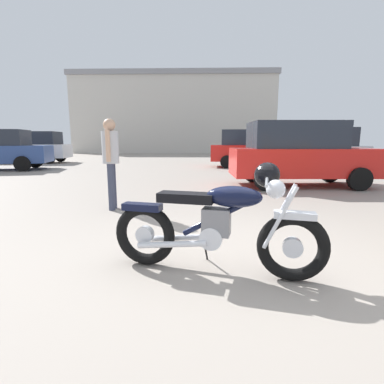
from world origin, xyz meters
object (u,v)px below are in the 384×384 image
at_px(silver_sedan_mid, 315,149).
at_px(blue_hatchback_right, 34,147).
at_px(bystander, 111,155).
at_px(white_estate_far, 295,146).
at_px(dark_sedan_left, 299,153).
at_px(vintage_motorcycle, 220,223).
at_px(pale_sedan_back, 250,148).

xyz_separation_m(silver_sedan_mid, blue_hatchback_right, (-13.78, 5.70, 0.00)).
distance_m(bystander, white_estate_far, 14.65).
height_order(dark_sedan_left, white_estate_far, dark_sedan_left).
bearing_deg(white_estate_far, vintage_motorcycle, -104.26).
relative_size(vintage_motorcycle, pale_sedan_back, 0.49).
bearing_deg(bystander, blue_hatchback_right, 119.41).
bearing_deg(vintage_motorcycle, white_estate_far, 83.03).
xyz_separation_m(vintage_motorcycle, pale_sedan_back, (3.15, 11.43, 0.43)).
xyz_separation_m(pale_sedan_back, dark_sedan_left, (-0.13, -6.07, 0.00)).
bearing_deg(pale_sedan_back, vintage_motorcycle, -96.41).
height_order(bystander, silver_sedan_mid, silver_sedan_mid).
relative_size(dark_sedan_left, blue_hatchback_right, 1.02).
distance_m(dark_sedan_left, white_estate_far, 10.12).
relative_size(bystander, dark_sedan_left, 0.42).
bearing_deg(white_estate_far, silver_sedan_mid, -94.63).
xyz_separation_m(bystander, silver_sedan_mid, (6.85, 6.29, -0.10)).
xyz_separation_m(vintage_motorcycle, silver_sedan_mid, (5.24, 9.04, 0.43)).
relative_size(silver_sedan_mid, dark_sedan_left, 1.01).
height_order(bystander, dark_sedan_left, dark_sedan_left).
distance_m(vintage_motorcycle, blue_hatchback_right, 17.05).
height_order(white_estate_far, blue_hatchback_right, blue_hatchback_right).
relative_size(vintage_motorcycle, bystander, 1.21).
bearing_deg(pale_sedan_back, bystander, -109.74).
height_order(pale_sedan_back, blue_hatchback_right, same).
height_order(pale_sedan_back, silver_sedan_mid, same).
relative_size(silver_sedan_mid, blue_hatchback_right, 1.03).
bearing_deg(dark_sedan_left, vintage_motorcycle, -116.35).
distance_m(vintage_motorcycle, bystander, 3.23).
xyz_separation_m(vintage_motorcycle, white_estate_far, (6.77, 14.76, 0.45)).
distance_m(bystander, blue_hatchback_right, 13.86).
bearing_deg(pale_sedan_back, dark_sedan_left, -82.23).
xyz_separation_m(bystander, dark_sedan_left, (4.63, 2.62, -0.10)).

